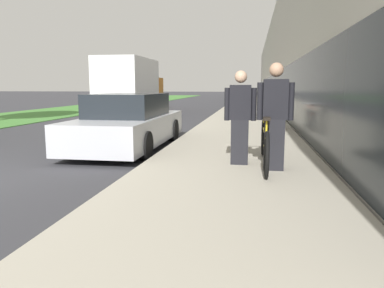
{
  "coord_description": "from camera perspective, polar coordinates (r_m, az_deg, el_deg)",
  "views": [
    {
      "loc": [
        5.23,
        -4.79,
        1.5
      ],
      "look_at": [
        2.36,
        12.98,
        -1.26
      ],
      "focal_mm": 35.0,
      "sensor_mm": 36.0,
      "label": 1
    }
  ],
  "objects": [
    {
      "name": "lawn_strip",
      "position": [
        31.97,
        -12.01,
        5.87
      ],
      "size": [
        5.18,
        70.0,
        0.03
      ],
      "color": "#478438",
      "rests_on": "ground"
    },
    {
      "name": "storefront_facade",
      "position": [
        34.44,
        20.21,
        11.5
      ],
      "size": [
        10.01,
        70.0,
        6.99
      ],
      "color": "#BCB7AD",
      "rests_on": "ground"
    },
    {
      "name": "bike_rack_hoop",
      "position": [
        11.14,
        12.82,
        4.12
      ],
      "size": [
        0.05,
        0.6,
        0.84
      ],
      "color": "black",
      "rests_on": "sidewalk_slab"
    },
    {
      "name": "parked_sedan_curbside",
      "position": [
        9.32,
        -9.55,
        3.13
      ],
      "size": [
        1.81,
        4.68,
        1.33
      ],
      "color": "silver",
      "rests_on": "ground"
    },
    {
      "name": "person_bystander",
      "position": [
        6.65,
        7.34,
        4.0
      ],
      "size": [
        0.56,
        0.22,
        1.64
      ],
      "color": "black",
      "rests_on": "sidewalk_slab"
    },
    {
      "name": "person_rider",
      "position": [
        6.27,
        12.52,
        4.07
      ],
      "size": [
        0.59,
        0.23,
        1.75
      ],
      "color": "black",
      "rests_on": "sidewalk_slab"
    },
    {
      "name": "sidewalk_slab",
      "position": [
        25.83,
        8.5,
        5.44
      ],
      "size": [
        3.26,
        70.0,
        0.14
      ],
      "color": "#B2AA99",
      "rests_on": "ground"
    },
    {
      "name": "cruiser_bike_nearest",
      "position": [
        12.36,
        13.19,
        3.82
      ],
      "size": [
        0.52,
        1.66,
        0.84
      ],
      "color": "black",
      "rests_on": "sidewalk_slab"
    },
    {
      "name": "moving_truck",
      "position": [
        22.12,
        -9.32,
        8.71
      ],
      "size": [
        2.47,
        6.39,
        3.06
      ],
      "color": "orange",
      "rests_on": "ground"
    },
    {
      "name": "tandem_bicycle",
      "position": [
        6.66,
        11.01,
        0.08
      ],
      "size": [
        0.52,
        2.69,
        0.9
      ],
      "color": "black",
      "rests_on": "sidewalk_slab"
    }
  ]
}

